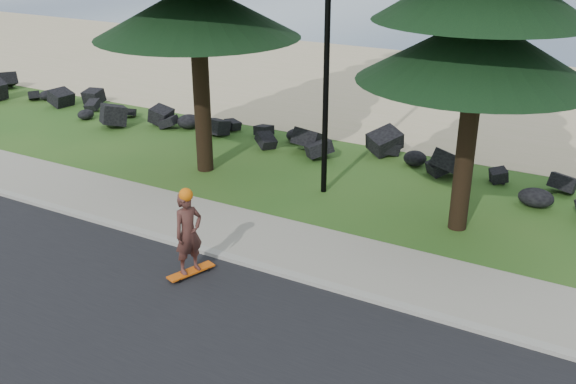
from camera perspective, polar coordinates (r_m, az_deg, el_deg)
name	(u,v)px	position (r m, az deg, el deg)	size (l,w,h in m)	color
ground	(257,243)	(13.62, -2.81, -4.54)	(160.00, 160.00, 0.00)	#27571B
road	(104,360)	(10.67, -16.06, -14.16)	(160.00, 7.00, 0.02)	black
kerb	(233,259)	(12.94, -4.93, -5.95)	(160.00, 0.20, 0.10)	#A5A295
sidewalk	(261,237)	(13.75, -2.38, -4.05)	(160.00, 2.00, 0.08)	gray
beach_sand	(451,93)	(26.29, 14.27, 8.52)	(160.00, 15.00, 0.01)	tan
seawall_boulders	(361,162)	(18.20, 6.53, 2.65)	(60.00, 2.40, 1.10)	black
lamp_post	(327,23)	(15.03, 3.53, 14.73)	(0.25, 0.14, 8.14)	black
skateboarder	(188,233)	(12.13, -8.84, -3.66)	(0.56, 0.99, 1.80)	#E0590D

